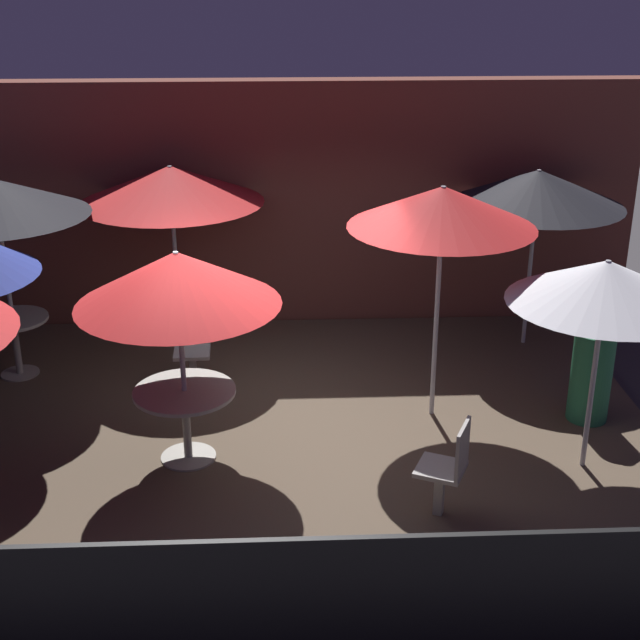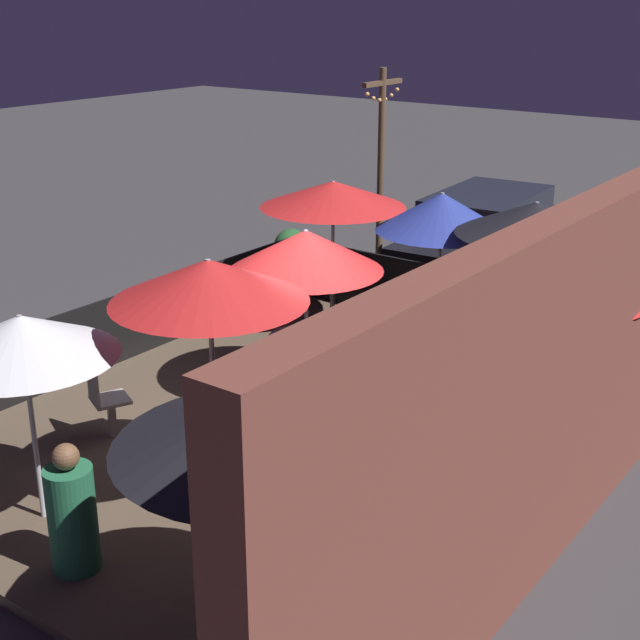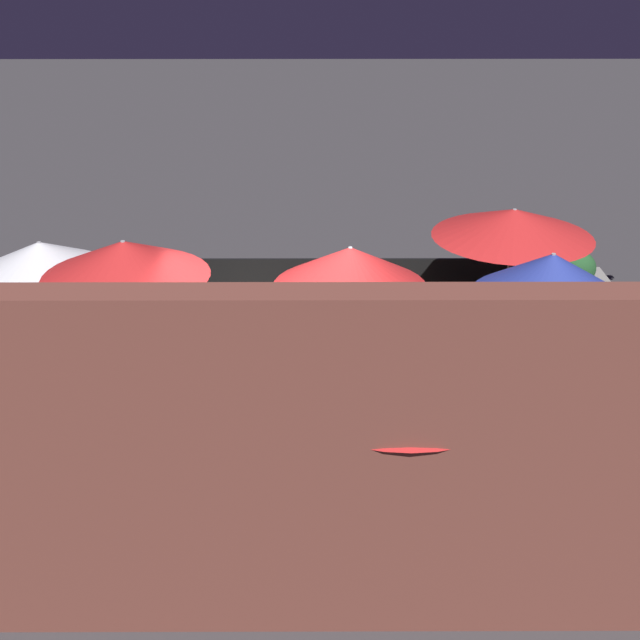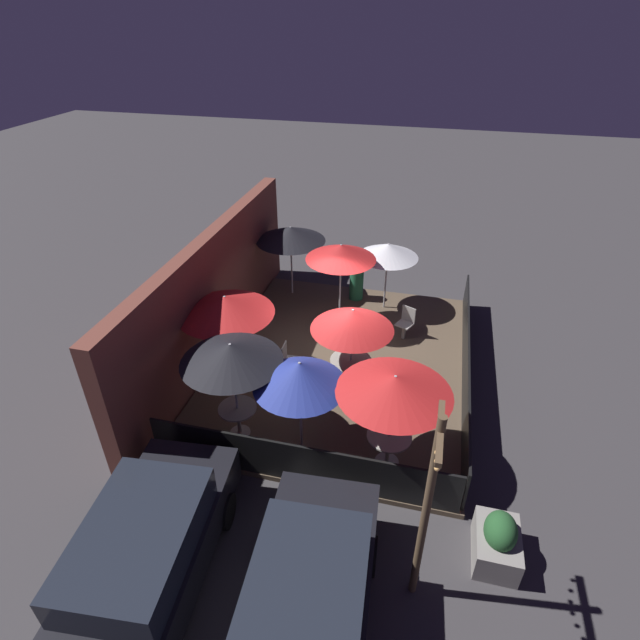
# 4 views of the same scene
# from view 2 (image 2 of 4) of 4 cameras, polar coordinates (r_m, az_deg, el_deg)

# --- Properties ---
(ground_plane) EXTENTS (60.00, 60.00, 0.00)m
(ground_plane) POSITION_cam_2_polar(r_m,az_deg,el_deg) (10.67, -1.87, -7.22)
(ground_plane) COLOR #383538
(patio_deck) EXTENTS (7.95, 6.25, 0.12)m
(patio_deck) POSITION_cam_2_polar(r_m,az_deg,el_deg) (10.65, -1.87, -6.94)
(patio_deck) COLOR brown
(patio_deck) RESTS_ON ground_plane
(building_wall) EXTENTS (9.55, 0.36, 3.27)m
(building_wall) POSITION_cam_2_polar(r_m,az_deg,el_deg) (8.49, 16.10, -3.37)
(building_wall) COLOR brown
(building_wall) RESTS_ON ground_plane
(fence_front) EXTENTS (7.75, 0.05, 0.95)m
(fence_front) POSITION_cam_2_polar(r_m,az_deg,el_deg) (12.42, -13.12, -0.69)
(fence_front) COLOR black
(fence_front) RESTS_ON patio_deck
(fence_side_left) EXTENTS (0.05, 6.05, 0.95)m
(fence_side_left) POSITION_cam_2_polar(r_m,az_deg,el_deg) (13.49, 8.50, 1.31)
(fence_side_left) COLOR black
(fence_side_left) RESTS_ON patio_deck
(patio_umbrella_0) EXTENTS (2.16, 2.16, 2.22)m
(patio_umbrella_0) POSITION_cam_2_polar(r_m,az_deg,el_deg) (13.16, 0.84, 8.05)
(patio_umbrella_0) COLOR #B2B2B7
(patio_umbrella_0) RESTS_ON patio_deck
(patio_umbrella_1) EXTENTS (2.02, 2.02, 2.34)m
(patio_umbrella_1) POSITION_cam_2_polar(r_m,az_deg,el_deg) (11.58, 13.65, 6.34)
(patio_umbrella_1) COLOR #B2B2B7
(patio_umbrella_1) RESTS_ON patio_deck
(patio_umbrella_2) EXTENTS (1.90, 1.90, 2.12)m
(patio_umbrella_2) POSITION_cam_2_polar(r_m,az_deg,el_deg) (10.79, -0.90, 4.47)
(patio_umbrella_2) COLOR #B2B2B7
(patio_umbrella_2) RESTS_ON patio_deck
(patio_umbrella_3) EXTENTS (1.81, 1.81, 2.26)m
(patio_umbrella_3) POSITION_cam_2_polar(r_m,az_deg,el_deg) (12.32, 7.79, 6.85)
(patio_umbrella_3) COLOR #B2B2B7
(patio_umbrella_3) RESTS_ON patio_deck
(patio_umbrella_4) EXTENTS (2.24, 2.24, 2.27)m
(patio_umbrella_4) POSITION_cam_2_polar(r_m,az_deg,el_deg) (9.67, 14.13, 3.05)
(patio_umbrella_4) COLOR #B2B2B7
(patio_umbrella_4) RESTS_ON patio_deck
(patio_umbrella_5) EXTENTS (2.10, 2.10, 2.23)m
(patio_umbrella_5) POSITION_cam_2_polar(r_m,az_deg,el_deg) (6.25, -4.00, -6.32)
(patio_umbrella_5) COLOR #B2B2B7
(patio_umbrella_5) RESTS_ON patio_deck
(patio_umbrella_6) EXTENTS (1.76, 1.76, 2.08)m
(patio_umbrella_6) POSITION_cam_2_polar(r_m,az_deg,el_deg) (8.48, -18.55, -1.02)
(patio_umbrella_6) COLOR #B2B2B7
(patio_umbrella_6) RESTS_ON patio_deck
(patio_umbrella_7) EXTENTS (1.89, 1.89, 2.50)m
(patio_umbrella_7) POSITION_cam_2_polar(r_m,az_deg,el_deg) (8.32, -7.14, 2.48)
(patio_umbrella_7) COLOR #B2B2B7
(patio_umbrella_7) RESTS_ON patio_deck
(dining_table_0) EXTENTS (0.88, 0.88, 0.74)m
(dining_table_0) POSITION_cam_2_polar(r_m,az_deg,el_deg) (13.54, 0.81, 2.10)
(dining_table_0) COLOR #9E998E
(dining_table_0) RESTS_ON patio_deck
(dining_table_1) EXTENTS (0.80, 0.80, 0.72)m
(dining_table_1) POSITION_cam_2_polar(r_m,az_deg,el_deg) (12.03, 13.04, -0.91)
(dining_table_1) COLOR #9E998E
(dining_table_1) RESTS_ON patio_deck
(dining_table_2) EXTENTS (0.98, 0.98, 0.74)m
(dining_table_2) POSITION_cam_2_polar(r_m,az_deg,el_deg) (11.21, -0.87, -1.82)
(dining_table_2) COLOR #9E998E
(dining_table_2) RESTS_ON patio_deck
(patio_chair_0) EXTENTS (0.53, 0.53, 0.92)m
(patio_chair_0) POSITION_cam_2_polar(r_m,az_deg,el_deg) (10.39, -13.63, -4.84)
(patio_chair_0) COLOR gray
(patio_chair_0) RESTS_ON patio_deck
(patio_chair_1) EXTENTS (0.42, 0.42, 0.95)m
(patio_chair_1) POSITION_cam_2_polar(r_m,az_deg,el_deg) (10.51, 5.92, -3.88)
(patio_chair_1) COLOR gray
(patio_chair_1) RESTS_ON patio_deck
(patron_0) EXTENTS (0.49, 0.49, 1.22)m
(patron_0) POSITION_cam_2_polar(r_m,az_deg,el_deg) (8.20, -15.58, -11.93)
(patron_0) COLOR #236642
(patron_0) RESTS_ON patio_deck
(planter_box) EXTENTS (1.03, 0.72, 1.00)m
(planter_box) POSITION_cam_2_polar(r_m,az_deg,el_deg) (15.95, -1.89, 3.85)
(planter_box) COLOR gray
(planter_box) RESTS_ON ground_plane
(light_post) EXTENTS (1.10, 0.12, 3.76)m
(light_post) POSITION_cam_2_polar(r_m,az_deg,el_deg) (15.54, 3.91, 9.75)
(light_post) COLOR brown
(light_post) RESTS_ON ground_plane
(parked_car_0) EXTENTS (4.69, 2.03, 1.62)m
(parked_car_0) POSITION_cam_2_polar(r_m,az_deg,el_deg) (16.22, 10.52, 5.35)
(parked_car_0) COLOR black
(parked_car_0) RESTS_ON ground_plane
(parked_car_1) EXTENTS (4.57, 2.11, 1.62)m
(parked_car_1) POSITION_cam_2_polar(r_m,az_deg,el_deg) (15.07, 18.95, 3.44)
(parked_car_1) COLOR black
(parked_car_1) RESTS_ON ground_plane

